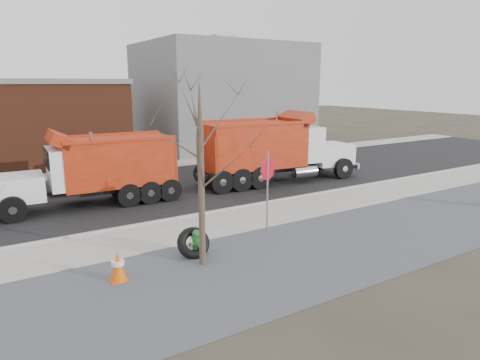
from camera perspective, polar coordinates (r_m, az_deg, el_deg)
ground at (r=15.96m, az=1.09°, el=-5.52°), size 120.00×120.00×0.00m
gravel_verge at (r=13.33m, az=9.38°, el=-9.43°), size 60.00×5.00×0.03m
sidewalk at (r=16.15m, az=0.61°, el=-5.18°), size 60.00×2.50×0.06m
curb at (r=17.20m, az=-1.71°, el=-3.96°), size 60.00×0.15×0.11m
road at (r=21.32m, az=-8.12°, el=-0.89°), size 60.00×9.40×0.02m
far_sidewalk at (r=26.52m, az=-13.10°, el=1.66°), size 60.00×2.00×0.06m
building_grey at (r=35.23m, az=-2.50°, el=11.18°), size 12.00×10.00×8.00m
bare_tree at (r=11.43m, az=-5.29°, el=4.07°), size 3.20×3.20×5.20m
fire_hydrant at (r=12.79m, az=-5.81°, el=-8.52°), size 0.47×0.46×0.83m
truck_tire at (r=12.77m, az=-6.23°, el=-8.34°), size 1.12×0.96×0.96m
stop_sign at (r=14.23m, az=3.70°, el=0.24°), size 0.74×0.28×2.83m
traffic_cone_far at (r=11.65m, az=-15.95°, el=-11.01°), size 0.43×0.43×0.83m
dump_truck_red_a at (r=21.88m, az=4.37°, el=4.34°), size 8.84×3.14×3.54m
dump_truck_red_b at (r=18.63m, az=-18.67°, el=1.61°), size 7.51×2.48×3.16m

